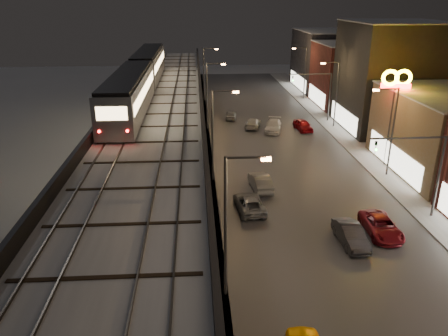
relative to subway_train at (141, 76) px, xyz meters
name	(u,v)px	position (x,y,z in m)	size (l,w,h in m)	color
road_surface	(286,164)	(16.00, -7.19, -8.45)	(17.00, 120.00, 0.06)	#46474D
sidewalk_right	(376,161)	(26.00, -7.19, -8.41)	(4.00, 120.00, 0.14)	#9FA1A8
under_viaduct_pavement	(162,167)	(2.50, -7.19, -8.45)	(11.00, 120.00, 0.06)	#9FA1A8
elevated_viaduct	(157,124)	(2.50, -10.34, -2.86)	(9.00, 100.00, 6.30)	black
viaduct_trackbed	(156,116)	(2.49, -10.21, -2.09)	(8.40, 100.00, 0.32)	#B2B7C1
viaduct_parapet_streetside	(202,110)	(6.85, -10.19, -1.63)	(0.30, 100.00, 1.10)	black
viaduct_parapet_far	(110,112)	(-1.85, -10.19, -1.63)	(0.30, 100.00, 1.10)	black
building_d	(392,77)	(32.49, 5.81, -1.40)	(12.20, 13.20, 14.16)	#242425
building_e	(354,75)	(32.49, 19.81, -3.40)	(12.20, 12.20, 10.16)	brown
building_f	(330,60)	(32.49, 33.81, -2.90)	(12.20, 16.20, 11.16)	#25252B
streetlight_left_1	(230,218)	(8.07, -29.19, -3.24)	(2.57, 0.28, 9.00)	#38383A
streetlight_left_2	(215,129)	(8.07, -11.19, -3.24)	(2.57, 0.28, 9.00)	#38383A
streetlight_right_2	(391,126)	(25.23, -11.19, -3.24)	(2.56, 0.28, 9.00)	#38383A
streetlight_left_3	(209,91)	(8.07, 6.81, -3.24)	(2.57, 0.28, 9.00)	#38383A
streetlight_right_3	(335,90)	(25.23, 6.81, -3.24)	(2.56, 0.28, 9.00)	#38383A
streetlight_left_4	(205,70)	(8.07, 24.81, -3.24)	(2.57, 0.28, 9.00)	#38383A
streetlight_right_4	(304,69)	(25.23, 24.81, -3.24)	(2.56, 0.28, 9.00)	#38383A
traffic_light_rig_a	(426,167)	(24.34, -20.19, -3.98)	(6.10, 0.34, 7.00)	#38383A
traffic_light_rig_b	(322,91)	(24.34, 9.81, -3.98)	(6.10, 0.34, 7.00)	#38383A
subway_train	(141,76)	(0.00, 0.00, 0.00)	(3.13, 38.09, 3.74)	gray
car_near_white	(260,182)	(12.16, -13.79, -7.72)	(1.59, 4.57, 1.51)	gray
car_mid_silver	(249,204)	(10.61, -18.11, -7.81)	(2.20, 4.77, 1.33)	gray
car_mid_dark	(253,124)	(14.12, 6.98, -7.83)	(1.81, 4.45, 1.29)	silver
car_far_white	(231,115)	(11.47, 11.84, -7.85)	(1.48, 3.69, 1.26)	#A0A2AB
car_onc_silver	(351,236)	(17.34, -23.95, -7.76)	(1.53, 4.37, 1.44)	black
car_onc_dark	(381,227)	(20.13, -22.74, -7.80)	(2.24, 4.86, 1.35)	maroon
car_onc_white	(273,126)	(16.65, 5.14, -7.75)	(2.04, 5.03, 1.46)	silver
car_onc_red	(303,126)	(20.74, 5.21, -7.75)	(1.71, 4.25, 1.45)	maroon
sign_mcdonalds	(395,88)	(26.50, -8.33, -0.10)	(3.05, 0.72, 10.26)	#38383A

